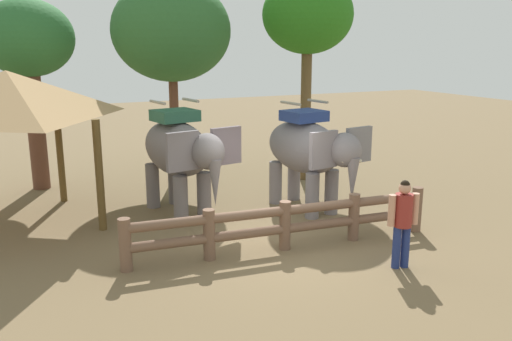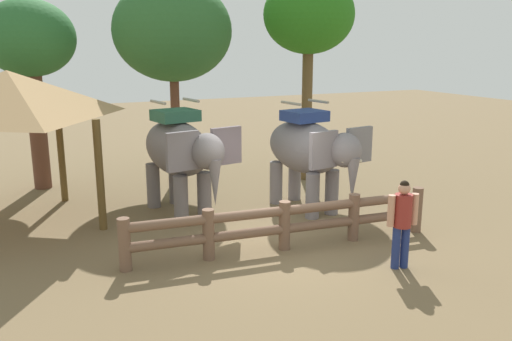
% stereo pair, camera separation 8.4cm
% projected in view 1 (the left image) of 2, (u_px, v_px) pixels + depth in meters
% --- Properties ---
extents(ground_plane, '(60.00, 60.00, 0.00)m').
position_uv_depth(ground_plane, '(278.00, 244.00, 11.50)').
color(ground_plane, brown).
extents(log_fence, '(6.78, 0.85, 1.05)m').
position_uv_depth(log_fence, '(285.00, 222.00, 11.09)').
color(log_fence, brown).
rests_on(log_fence, ground).
extents(elephant_near_left, '(2.03, 3.44, 2.90)m').
position_uv_depth(elephant_near_left, '(180.00, 152.00, 13.13)').
color(elephant_near_left, slate).
rests_on(elephant_near_left, ground).
extents(elephant_center, '(1.92, 3.36, 2.83)m').
position_uv_depth(elephant_center, '(309.00, 150.00, 13.50)').
color(elephant_center, gray).
rests_on(elephant_center, ground).
extents(tourist_woman_in_black, '(0.61, 0.40, 1.75)m').
position_uv_depth(tourist_woman_in_black, '(403.00, 218.00, 10.09)').
color(tourist_woman_in_black, navy).
rests_on(tourist_woman_in_black, ground).
extents(thatched_shelter, '(4.62, 4.62, 3.66)m').
position_uv_depth(thatched_shelter, '(8.00, 96.00, 11.97)').
color(thatched_shelter, brown).
rests_on(thatched_shelter, ground).
extents(tree_far_left, '(3.56, 3.56, 6.13)m').
position_uv_depth(tree_far_left, '(171.00, 31.00, 15.80)').
color(tree_far_left, brown).
rests_on(tree_far_left, ground).
extents(tree_back_center, '(2.57, 2.57, 5.49)m').
position_uv_depth(tree_back_center, '(28.00, 43.00, 14.97)').
color(tree_back_center, brown).
rests_on(tree_back_center, ground).
extents(tree_far_right, '(2.74, 2.74, 6.25)m').
position_uv_depth(tree_far_right, '(308.00, 17.00, 15.91)').
color(tree_far_right, brown).
rests_on(tree_far_right, ground).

